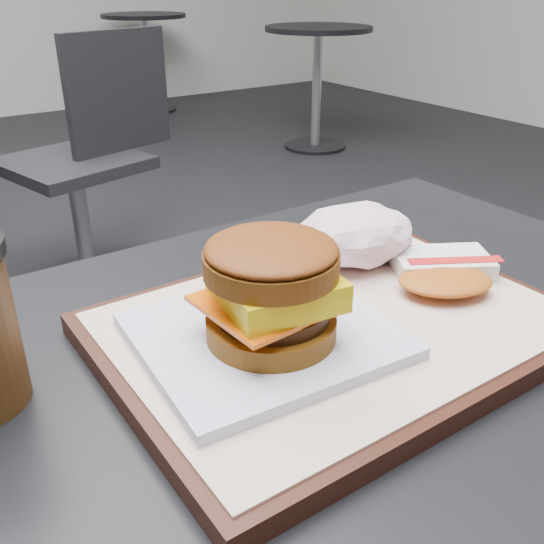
{
  "coord_description": "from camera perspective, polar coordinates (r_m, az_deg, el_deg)",
  "views": [
    {
      "loc": [
        -0.28,
        -0.31,
        1.05
      ],
      "look_at": [
        -0.04,
        0.05,
        0.83
      ],
      "focal_mm": 40.0,
      "sensor_mm": 36.0,
      "label": 1
    }
  ],
  "objects": [
    {
      "name": "customer_table",
      "position": [
        0.63,
        5.75,
        -21.85
      ],
      "size": [
        0.8,
        0.6,
        0.77
      ],
      "color": "#A5A5AA",
      "rests_on": "ground"
    },
    {
      "name": "serving_tray",
      "position": [
        0.52,
        5.93,
        -5.2
      ],
      "size": [
        0.38,
        0.28,
        0.02
      ],
      "color": "black",
      "rests_on": "customer_table"
    },
    {
      "name": "breakfast_sandwich",
      "position": [
        0.46,
        -0.23,
        -2.74
      ],
      "size": [
        0.2,
        0.18,
        0.09
      ],
      "color": "white",
      "rests_on": "serving_tray"
    },
    {
      "name": "hash_brown",
      "position": [
        0.59,
        15.83,
        0.09
      ],
      "size": [
        0.14,
        0.12,
        0.02
      ],
      "color": "white",
      "rests_on": "serving_tray"
    },
    {
      "name": "crumpled_wrapper",
      "position": [
        0.61,
        7.92,
        3.5
      ],
      "size": [
        0.12,
        0.1,
        0.06
      ],
      "primitive_type": null,
      "color": "white",
      "rests_on": "serving_tray"
    },
    {
      "name": "neighbor_chair",
      "position": [
        2.22,
        -16.76,
        11.28
      ],
      "size": [
        0.64,
        0.51,
        0.88
      ],
      "color": "#9A9A9F",
      "rests_on": "ground"
    },
    {
      "name": "bg_table_near",
      "position": [
        4.01,
        4.32,
        19.43
      ],
      "size": [
        0.66,
        0.66,
        0.75
      ],
      "color": "black",
      "rests_on": "ground"
    },
    {
      "name": "bg_table_far",
      "position": [
        5.26,
        -11.81,
        20.67
      ],
      "size": [
        0.66,
        0.66,
        0.75
      ],
      "color": "black",
      "rests_on": "ground"
    }
  ]
}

